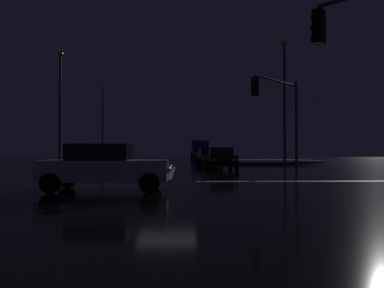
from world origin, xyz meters
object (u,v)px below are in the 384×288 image
object	(u,v)px
sedan_red	(209,157)
streetlamp_left_far	(103,118)
sedan_green	(205,155)
sedan_blue	(202,154)
streetlamp_right_near	(284,95)
sedan_white_crossing	(105,167)
sedan_silver	(207,156)
sedan_black	(221,158)
box_truck	(199,148)
traffic_signal_ne	(280,106)
streetlamp_left_near	(60,100)

from	to	relation	value
sedan_red	streetlamp_left_far	xyz separation A→B (m)	(-12.14, 12.53, 4.53)
sedan_green	sedan_blue	size ratio (longest dim) A/B	1.00
streetlamp_right_near	sedan_white_crossing	bearing A→B (deg)	-123.06
streetlamp_right_near	streetlamp_left_far	bearing A→B (deg)	138.28
sedan_blue	streetlamp_right_near	size ratio (longest dim) A/B	0.42
sedan_silver	sedan_green	bearing A→B (deg)	88.59
sedan_black	streetlamp_left_far	bearing A→B (deg)	123.19
sedan_black	sedan_blue	distance (m)	24.48
sedan_silver	streetlamp_right_near	xyz separation A→B (m)	(5.61, -9.94, 5.06)
sedan_black	sedan_silver	world-z (taller)	same
sedan_red	sedan_white_crossing	bearing A→B (deg)	-104.23
sedan_green	sedan_white_crossing	size ratio (longest dim) A/B	1.00
sedan_blue	box_truck	distance (m)	7.90
sedan_black	traffic_signal_ne	xyz separation A→B (m)	(3.27, -3.69, 3.34)
sedan_red	box_truck	xyz separation A→B (m)	(0.38, 25.83, 0.91)
sedan_black	sedan_green	xyz separation A→B (m)	(0.01, 18.35, 0.00)
sedan_red	sedan_silver	world-z (taller)	same
sedan_silver	streetlamp_left_far	xyz separation A→B (m)	(-12.33, 6.06, 4.53)
sedan_red	sedan_blue	xyz separation A→B (m)	(0.37, 17.98, 0.00)
streetlamp_left_far	sedan_black	bearing A→B (deg)	-56.81
sedan_black	traffic_signal_ne	bearing A→B (deg)	-48.46
sedan_green	sedan_white_crossing	bearing A→B (deg)	-99.67
sedan_white_crossing	traffic_signal_ne	distance (m)	13.77
sedan_silver	box_truck	distance (m)	19.38
sedan_silver	traffic_signal_ne	size ratio (longest dim) A/B	0.73
sedan_red	streetlamp_left_far	size ratio (longest dim) A/B	0.47
streetlamp_right_near	sedan_red	bearing A→B (deg)	149.16
streetlamp_right_near	sedan_blue	bearing A→B (deg)	104.23
traffic_signal_ne	streetlamp_left_far	distance (m)	27.66
traffic_signal_ne	sedan_black	bearing A→B (deg)	131.54
sedan_silver	streetlamp_left_near	world-z (taller)	streetlamp_left_near
sedan_black	streetlamp_left_far	xyz separation A→B (m)	(-12.45, 19.03, 4.53)
sedan_white_crossing	streetlamp_left_near	bearing A→B (deg)	112.54
traffic_signal_ne	streetlamp_left_far	bearing A→B (deg)	124.68
sedan_silver	streetlamp_left_far	bearing A→B (deg)	153.82
sedan_red	sedan_silver	bearing A→B (deg)	88.26
sedan_red	streetlamp_right_near	size ratio (longest dim) A/B	0.42
sedan_green	traffic_signal_ne	world-z (taller)	traffic_signal_ne
streetlamp_right_near	sedan_black	bearing A→B (deg)	-151.08
sedan_green	streetlamp_left_far	xyz separation A→B (m)	(-12.46, 0.68, 4.53)
sedan_green	traffic_signal_ne	size ratio (longest dim) A/B	0.73
sedan_black	box_truck	xyz separation A→B (m)	(0.06, 32.33, 0.91)
sedan_red	streetlamp_left_far	distance (m)	18.02
sedan_blue	streetlamp_left_far	size ratio (longest dim) A/B	0.47
sedan_black	streetlamp_right_near	xyz separation A→B (m)	(5.49, 3.03, 5.06)
sedan_green	sedan_red	bearing A→B (deg)	-91.59
sedan_black	streetlamp_right_near	size ratio (longest dim) A/B	0.42
sedan_red	sedan_white_crossing	size ratio (longest dim) A/B	1.00
streetlamp_left_near	streetlamp_right_near	bearing A→B (deg)	0.00
sedan_silver	sedan_green	xyz separation A→B (m)	(0.13, 5.38, 0.00)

